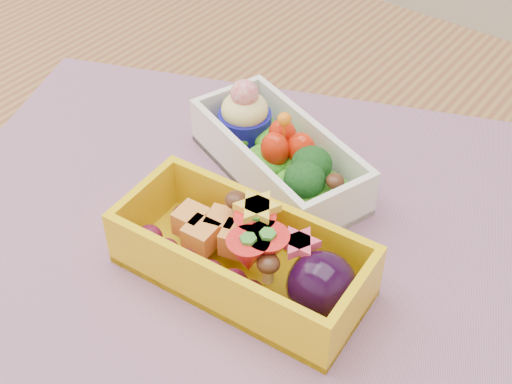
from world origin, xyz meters
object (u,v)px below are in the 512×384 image
Objects in this scene: bento_yellow at (246,256)px; placemat at (245,226)px; table at (272,286)px; bento_white at (278,154)px.

placemat is at bearing 124.28° from bento_yellow.
bento_white reaches higher than table.
bento_white is 0.96× the size of bento_yellow.
table is at bearing 74.97° from placemat.
bento_white reaches higher than bento_yellow.
table is at bearing -38.69° from bento_white.
bento_white is (-0.02, 0.07, 0.03)m from placemat.
bento_yellow is (0.03, -0.08, 0.13)m from table.
bento_white is at bearing 110.63° from bento_yellow.
bento_white is 0.13m from bento_yellow.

